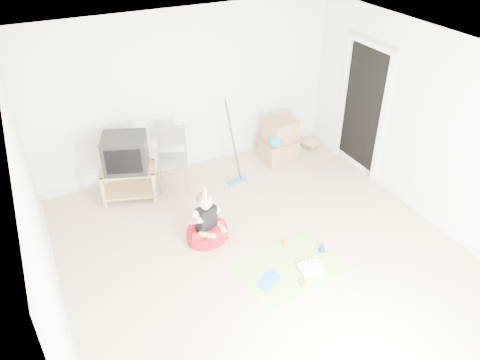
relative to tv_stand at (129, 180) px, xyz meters
name	(u,v)px	position (x,y,z in m)	size (l,w,h in m)	color
ground	(260,250)	(1.19, -1.97, -0.29)	(5.00, 5.00, 0.00)	#C4AD8D
doorway_recess	(363,110)	(3.67, -0.77, 0.73)	(0.02, 0.90, 2.05)	black
tv_stand	(129,180)	(0.00, 0.00, 0.00)	(0.91, 0.72, 0.50)	#AC874D
crt_tv	(125,153)	(0.00, 0.00, 0.48)	(0.62, 0.52, 0.54)	black
folding_chair	(172,160)	(0.69, -0.03, 0.20)	(0.57, 0.56, 1.01)	gray
cardboard_boxes	(279,142)	(2.60, -0.02, 0.05)	(0.62, 0.50, 0.72)	#A97A52
floor_mop	(236,168)	(1.63, -0.35, -0.03)	(0.34, 0.43, 1.29)	blue
book_pile	(309,145)	(3.34, 0.13, -0.25)	(0.26, 0.31, 0.10)	#28793A
seated_woman	(207,227)	(0.66, -1.44, -0.11)	(0.74, 0.74, 0.85)	#AF101C
party_mat	(289,267)	(1.37, -2.42, -0.29)	(1.30, 0.94, 0.01)	#FF3595
birthday_cake	(311,269)	(1.57, -2.60, -0.25)	(0.32, 0.27, 0.14)	white
blue_plate_near	(272,277)	(1.09, -2.48, -0.28)	(0.21, 0.21, 0.01)	blue
blue_plate_far	(266,285)	(0.96, -2.57, -0.28)	(0.20, 0.20, 0.01)	blue
orange_cup_near	(285,243)	(1.53, -2.03, -0.25)	(0.06, 0.06, 0.07)	orange
orange_cup_far	(303,283)	(1.36, -2.76, -0.25)	(0.06, 0.06, 0.07)	orange
blue_party_hat	(322,246)	(1.91, -2.34, -0.22)	(0.10, 0.10, 0.14)	#1935B0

